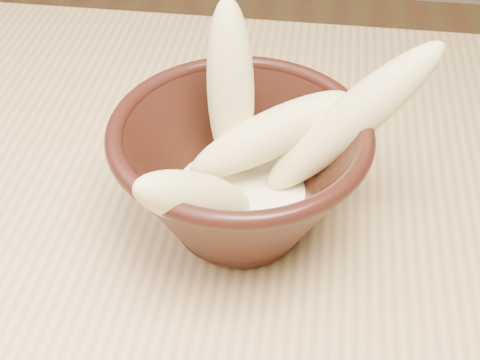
{
  "coord_description": "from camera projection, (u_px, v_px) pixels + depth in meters",
  "views": [
    {
      "loc": [
        0.28,
        -0.4,
        1.19
      ],
      "look_at": [
        0.23,
        0.02,
        0.81
      ],
      "focal_mm": 50.0,
      "sensor_mm": 36.0,
      "label": 1
    }
  ],
  "objects": [
    {
      "name": "bowl",
      "position": [
        240.0,
        171.0,
        0.56
      ],
      "size": [
        0.21,
        0.21,
        0.12
      ],
      "rotation": [
        0.0,
        0.0,
        -0.11
      ],
      "color": "black",
      "rests_on": "table"
    },
    {
      "name": "banana_front",
      "position": [
        197.0,
        199.0,
        0.5
      ],
      "size": [
        0.11,
        0.13,
        0.12
      ],
      "primitive_type": "ellipsoid",
      "rotation": [
        0.85,
        0.0,
        -0.64
      ],
      "color": "#F0E68E",
      "rests_on": "bowl"
    },
    {
      "name": "table",
      "position": [
        13.0,
        273.0,
        0.66
      ],
      "size": [
        1.2,
        0.8,
        0.75
      ],
      "color": "tan",
      "rests_on": "ground"
    },
    {
      "name": "milk_puddle",
      "position": [
        240.0,
        196.0,
        0.58
      ],
      "size": [
        0.12,
        0.12,
        0.02
      ],
      "primitive_type": "cylinder",
      "color": "#FDF5CB",
      "rests_on": "bowl"
    },
    {
      "name": "banana_right",
      "position": [
        350.0,
        121.0,
        0.54
      ],
      "size": [
        0.16,
        0.08,
        0.16
      ],
      "primitive_type": "ellipsoid",
      "rotation": [
        0.78,
        0.0,
        1.84
      ],
      "color": "#F0E68E",
      "rests_on": "bowl"
    },
    {
      "name": "banana_across",
      "position": [
        270.0,
        135.0,
        0.56
      ],
      "size": [
        0.15,
        0.1,
        0.09
      ],
      "primitive_type": "ellipsoid",
      "rotation": [
        1.2,
        0.0,
        1.98
      ],
      "color": "#F0E68E",
      "rests_on": "bowl"
    },
    {
      "name": "banana_upright",
      "position": [
        231.0,
        91.0,
        0.55
      ],
      "size": [
        0.06,
        0.08,
        0.16
      ],
      "primitive_type": "ellipsoid",
      "rotation": [
        0.21,
        0.0,
        3.41
      ],
      "color": "#F0E68E",
      "rests_on": "bowl"
    }
  ]
}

